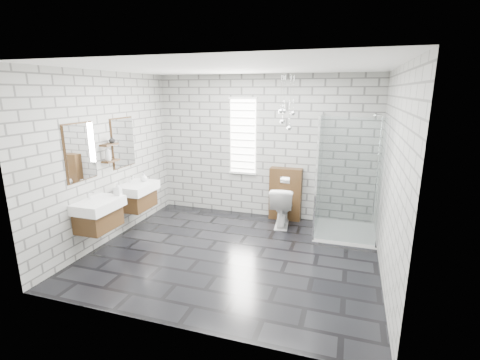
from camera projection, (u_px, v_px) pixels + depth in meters
The scene contains 20 objects.
floor at pixel (233, 254), 5.29m from camera, with size 4.20×3.60×0.02m, color black.
ceiling at pixel (232, 67), 4.61m from camera, with size 4.20×3.60×0.02m, color white.
wall_back at pixel (263, 148), 6.62m from camera, with size 4.20×0.02×2.70m, color #A3A39E.
wall_front at pixel (170, 205), 3.28m from camera, with size 4.20×0.02×2.70m, color #A3A39E.
wall_left at pixel (108, 158), 5.58m from camera, with size 0.02×3.60×2.70m, color #A3A39E.
wall_right at pixel (392, 178), 4.32m from camera, with size 0.02×3.60×2.70m, color #A3A39E.
vanity_left at pixel (96, 206), 5.10m from camera, with size 0.47×0.70×1.57m.
vanity_right at pixel (136, 189), 6.01m from camera, with size 0.47×0.70×1.57m.
shelf_lower at pixel (111, 161), 5.51m from camera, with size 0.14×0.30×0.03m, color #492F16.
shelf_upper at pixel (109, 145), 5.45m from camera, with size 0.14×0.30×0.03m, color #492F16.
window at pixel (243, 136), 6.66m from camera, with size 0.56×0.05×1.48m.
cistern_panel at pixel (285, 194), 6.59m from camera, with size 0.60×0.20×1.00m, color #492F16.
flush_plate at pixel (285, 180), 6.42m from camera, with size 0.18×0.01×0.12m, color silver.
shower_enclosure at pixel (340, 208), 5.81m from camera, with size 1.00×1.00×2.03m.
pendant_cluster at pixel (286, 116), 5.92m from camera, with size 0.27×0.23×0.96m.
toilet at pixel (282, 206), 6.32m from camera, with size 0.41×0.72×0.73m, color white.
soap_bottle_a at pixel (118, 189), 5.28m from camera, with size 0.09×0.09×0.20m, color #B2B2B2.
soap_bottle_b at pixel (144, 177), 6.09m from camera, with size 0.12×0.12×0.15m, color #B2B2B2.
soap_bottle_c at pixel (108, 153), 5.42m from camera, with size 0.09×0.09×0.24m, color #B2B2B2.
vase at pixel (112, 140), 5.49m from camera, with size 0.10×0.10×0.10m, color #B2B2B2.
Camera 1 is at (1.59, -4.58, 2.40)m, focal length 26.00 mm.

